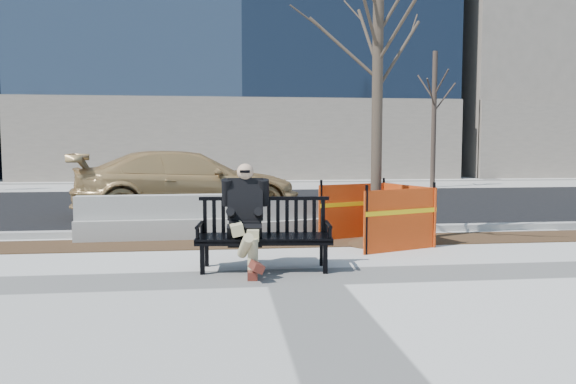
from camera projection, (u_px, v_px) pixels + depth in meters
name	position (u px, v px, depth m)	size (l,w,h in m)	color
ground	(301.00, 277.00, 7.25)	(120.00, 120.00, 0.00)	beige
mulch_strip	(280.00, 242.00, 9.82)	(40.00, 1.20, 0.02)	#47301C
asphalt_street	(258.00, 205.00, 15.96)	(60.00, 10.40, 0.01)	black
curb	(275.00, 231.00, 10.76)	(60.00, 0.25, 0.12)	#9E9B93
bench	(264.00, 270.00, 7.65)	(1.88, 0.67, 1.00)	black
seated_man	(246.00, 269.00, 7.70)	(0.63, 1.05, 1.48)	black
tree_fence	(375.00, 244.00, 9.62)	(2.19, 2.19, 5.47)	#FF5116
sedan	(189.00, 215.00, 13.63)	(2.20, 5.42, 1.57)	tan
jersey_barrier_left	(157.00, 239.00, 10.17)	(2.83, 0.57, 0.81)	#A2A098
jersey_barrier_right	(308.00, 236.00, 10.51)	(2.57, 0.51, 0.74)	#9E9C94
far_tree_right	(432.00, 187.00, 22.65)	(2.18, 2.18, 5.88)	#47382D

